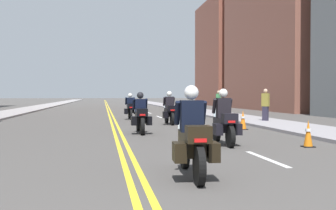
# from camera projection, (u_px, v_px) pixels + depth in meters

# --- Properties ---
(ground_plane) EXTENTS (264.00, 264.00, 0.00)m
(ground_plane) POSITION_uv_depth(u_px,v_px,m) (108.00, 107.00, 48.40)
(ground_plane) COLOR #474341
(sidewalk_left) EXTENTS (2.84, 144.00, 0.12)m
(sidewalk_left) POSITION_uv_depth(u_px,v_px,m) (40.00, 107.00, 47.18)
(sidewalk_left) COLOR gray
(sidewalk_left) RESTS_ON ground
(sidewalk_right) EXTENTS (2.84, 144.00, 0.12)m
(sidewalk_right) POSITION_uv_depth(u_px,v_px,m) (172.00, 106.00, 49.61)
(sidewalk_right) COLOR gray
(sidewalk_right) RESTS_ON ground
(centreline_yellow_inner) EXTENTS (0.12, 132.00, 0.01)m
(centreline_yellow_inner) POSITION_uv_depth(u_px,v_px,m) (107.00, 107.00, 48.38)
(centreline_yellow_inner) COLOR yellow
(centreline_yellow_inner) RESTS_ON ground
(centreline_yellow_outer) EXTENTS (0.12, 132.00, 0.01)m
(centreline_yellow_outer) POSITION_uv_depth(u_px,v_px,m) (109.00, 107.00, 48.42)
(centreline_yellow_outer) COLOR yellow
(centreline_yellow_outer) RESTS_ON ground
(lane_dashes_white) EXTENTS (0.14, 56.40, 0.01)m
(lane_dashes_white) POSITION_uv_depth(u_px,v_px,m) (154.00, 115.00, 30.13)
(lane_dashes_white) COLOR silver
(lane_dashes_white) RESTS_ON ground
(building_right_2) EXTENTS (10.02, 13.38, 14.68)m
(building_right_2) POSITION_uv_depth(u_px,v_px,m) (239.00, 54.00, 58.85)
(building_right_2) COLOR brown
(building_right_2) RESTS_ON ground
(motorcycle_0) EXTENTS (0.78, 2.26, 1.64)m
(motorcycle_0) POSITION_uv_depth(u_px,v_px,m) (192.00, 140.00, 7.26)
(motorcycle_0) COLOR black
(motorcycle_0) RESTS_ON ground
(motorcycle_1) EXTENTS (0.77, 2.13, 1.65)m
(motorcycle_1) POSITION_uv_depth(u_px,v_px,m) (224.00, 122.00, 11.97)
(motorcycle_1) COLOR black
(motorcycle_1) RESTS_ON ground
(motorcycle_2) EXTENTS (0.76, 2.29, 1.58)m
(motorcycle_2) POSITION_uv_depth(u_px,v_px,m) (140.00, 116.00, 15.57)
(motorcycle_2) COLOR black
(motorcycle_2) RESTS_ON ground
(motorcycle_3) EXTENTS (0.77, 2.13, 1.65)m
(motorcycle_3) POSITION_uv_depth(u_px,v_px,m) (170.00, 111.00, 20.31)
(motorcycle_3) COLOR black
(motorcycle_3) RESTS_ON ground
(motorcycle_4) EXTENTS (0.76, 2.14, 1.57)m
(motorcycle_4) POSITION_uv_depth(u_px,v_px,m) (130.00, 108.00, 24.58)
(motorcycle_4) COLOR black
(motorcycle_4) RESTS_ON ground
(traffic_cone_0) EXTENTS (0.31, 0.31, 0.76)m
(traffic_cone_0) POSITION_uv_depth(u_px,v_px,m) (308.00, 134.00, 11.49)
(traffic_cone_0) COLOR black
(traffic_cone_0) RESTS_ON ground
(traffic_cone_1) EXTENTS (0.36, 0.36, 0.82)m
(traffic_cone_1) POSITION_uv_depth(u_px,v_px,m) (243.00, 120.00, 17.32)
(traffic_cone_1) COLOR black
(traffic_cone_1) RESTS_ON ground
(traffic_cone_2) EXTENTS (0.36, 0.36, 0.77)m
(traffic_cone_2) POSITION_uv_depth(u_px,v_px,m) (218.00, 116.00, 20.52)
(traffic_cone_2) COLOR black
(traffic_cone_2) RESTS_ON ground
(pedestrian_0) EXTENTS (0.41, 0.41, 1.78)m
(pedestrian_0) POSITION_uv_depth(u_px,v_px,m) (265.00, 105.00, 21.37)
(pedestrian_0) COLOR #292638
(pedestrian_0) RESTS_ON ground
(pedestrian_1) EXTENTS (0.41, 0.41, 1.77)m
(pedestrian_1) POSITION_uv_depth(u_px,v_px,m) (218.00, 103.00, 29.16)
(pedestrian_1) COLOR #282338
(pedestrian_1) RESTS_ON ground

